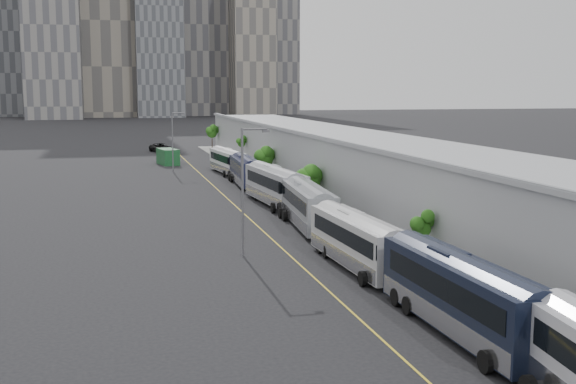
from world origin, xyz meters
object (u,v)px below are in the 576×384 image
object	(u,v)px
bus_1	(462,301)
street_lamp_near	(245,183)
suv	(161,148)
bus_5	(245,173)
bus_4	(275,189)
shipping_container	(168,157)
bus_2	(357,245)
street_lamp_far	(174,138)
bus_3	(308,209)
bus_6	(228,163)

from	to	relation	value
bus_1	street_lamp_near	bearing A→B (deg)	109.70
suv	bus_5	bearing A→B (deg)	-102.54
bus_4	shipping_container	xyz separation A→B (m)	(-7.57, 43.99, -0.42)
street_lamp_near	bus_4	bearing A→B (deg)	71.82
bus_5	street_lamp_near	size ratio (longest dim) A/B	1.35
bus_1	bus_2	size ratio (longest dim) A/B	1.06
bus_2	street_lamp_far	xyz separation A→B (m)	(-6.88, 60.55, 3.46)
bus_3	bus_4	size ratio (longest dim) A/B	0.95
bus_5	street_lamp_near	xyz separation A→B (m)	(-7.12, -38.46, 3.78)
bus_5	shipping_container	distance (m)	28.69
bus_6	bus_2	bearing A→B (deg)	-95.94
bus_6	bus_4	bearing A→B (deg)	-95.07
bus_2	bus_6	world-z (taller)	bus_2
shipping_container	suv	distance (m)	23.83
street_lamp_far	suv	bearing A→B (deg)	89.17
bus_1	suv	bearing A→B (deg)	92.55
bus_4	bus_6	world-z (taller)	bus_4
street_lamp_near	street_lamp_far	distance (m)	55.39
bus_3	street_lamp_far	world-z (taller)	street_lamp_far
bus_1	bus_3	distance (m)	28.53
bus_5	street_lamp_near	world-z (taller)	street_lamp_near
bus_1	bus_4	bearing A→B (deg)	88.79
bus_4	street_lamp_far	world-z (taller)	street_lamp_far
bus_6	suv	world-z (taller)	bus_6
street_lamp_far	bus_6	bearing A→B (deg)	-27.67
bus_1	suv	size ratio (longest dim) A/B	2.20
bus_5	suv	bearing A→B (deg)	100.11
bus_1	bus_5	world-z (taller)	bus_1
bus_2	bus_4	bearing A→B (deg)	86.51
bus_6	shipping_container	xyz separation A→B (m)	(-7.31, 14.58, -0.23)
street_lamp_near	street_lamp_far	xyz separation A→B (m)	(-0.21, 55.39, -0.30)
bus_3	shipping_container	size ratio (longest dim) A/B	2.41
bus_5	bus_1	bearing A→B (deg)	-87.36
bus_2	shipping_container	bearing A→B (deg)	93.37
suv	shipping_container	bearing A→B (deg)	-111.46
bus_3	suv	world-z (taller)	bus_3
bus_4	street_lamp_near	size ratio (longest dim) A/B	1.49
bus_3	bus_6	xyz separation A→B (m)	(-0.26, 42.03, -0.12)
street_lamp_far	bus_4	bearing A→B (deg)	-77.27
bus_4	bus_2	bearing A→B (deg)	-95.91
street_lamp_near	suv	world-z (taller)	street_lamp_near
bus_1	bus_5	xyz separation A→B (m)	(-0.07, 57.42, -0.12)
bus_3	street_lamp_near	bearing A→B (deg)	-123.11
bus_6	shipping_container	distance (m)	16.31
bus_4	bus_6	distance (m)	29.41
street_lamp_far	street_lamp_near	bearing A→B (deg)	-89.78
bus_6	street_lamp_far	world-z (taller)	street_lamp_far
street_lamp_near	shipping_container	bearing A→B (deg)	90.24
suv	bus_2	bearing A→B (deg)	-106.25
bus_1	bus_3	bearing A→B (deg)	88.74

